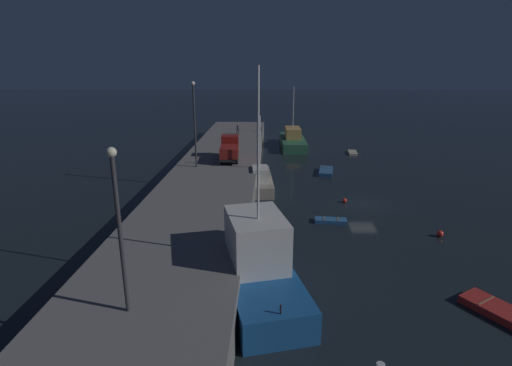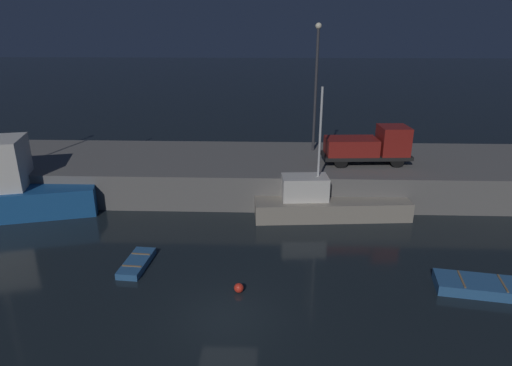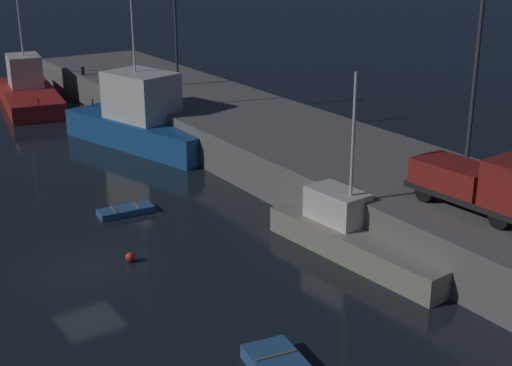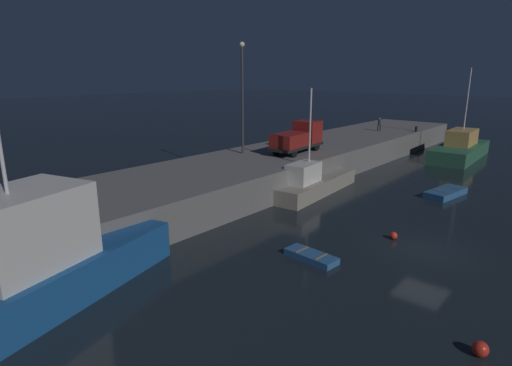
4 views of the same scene
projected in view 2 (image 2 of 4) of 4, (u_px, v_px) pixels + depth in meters
ground_plane at (226, 319)px, 17.70m from camera, size 320.00×320.00×0.00m
pier_quay at (247, 173)px, 31.74m from camera, size 77.46×9.12×2.32m
fishing_boat_white at (326, 203)px, 27.13m from camera, size 9.68×3.41×7.98m
rowboat_white_mid at (481, 286)px, 19.48m from camera, size 4.08×2.20×0.53m
rowboat_blue_far at (137, 263)px, 21.54m from camera, size 1.28×2.80×0.37m
mooring_buoy_mid at (239, 288)px, 19.39m from camera, size 0.43×0.43×0.43m
lamp_post_east at (316, 80)px, 31.38m from camera, size 0.44×0.44×9.14m
utility_truck at (370, 146)px, 29.50m from camera, size 6.01×2.41×2.59m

